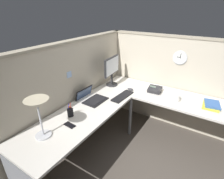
% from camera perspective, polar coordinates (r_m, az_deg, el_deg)
% --- Properties ---
extents(ground_plane, '(6.80, 6.80, 0.00)m').
position_cam_1_polar(ground_plane, '(2.98, 6.98, -16.60)').
color(ground_plane, '#4C443D').
extents(cubicle_wall_back, '(2.57, 0.12, 1.58)m').
position_cam_1_polar(cubicle_wall_back, '(2.71, -12.43, -1.45)').
color(cubicle_wall_back, '#B7AD99').
rests_on(cubicle_wall_back, ground).
extents(cubicle_wall_right, '(0.12, 2.37, 1.58)m').
position_cam_1_polar(cubicle_wall_right, '(3.21, 18.92, 2.11)').
color(cubicle_wall_right, '#B7AD99').
rests_on(cubicle_wall_right, ground).
extents(desk, '(2.35, 2.15, 0.73)m').
position_cam_1_polar(desk, '(2.48, 7.25, -8.06)').
color(desk, beige).
rests_on(desk, ground).
extents(monitor, '(0.46, 0.20, 0.50)m').
position_cam_1_polar(monitor, '(2.99, -0.05, 6.63)').
color(monitor, '#232326').
rests_on(monitor, desk).
extents(laptop, '(0.35, 0.39, 0.22)m').
position_cam_1_polar(laptop, '(2.64, -6.98, -2.68)').
color(laptop, black).
rests_on(laptop, desk).
extents(keyboard, '(0.44, 0.17, 0.02)m').
position_cam_1_polar(keyboard, '(2.70, 3.42, -2.16)').
color(keyboard, black).
rests_on(keyboard, desk).
extents(computer_mouse, '(0.06, 0.10, 0.03)m').
position_cam_1_polar(computer_mouse, '(2.92, 5.97, 0.11)').
color(computer_mouse, '#38383D').
rests_on(computer_mouse, desk).
extents(desk_lamp_dome, '(0.24, 0.24, 0.44)m').
position_cam_1_polar(desk_lamp_dome, '(1.89, -22.93, -5.11)').
color(desk_lamp_dome, '#B7BABF').
rests_on(desk_lamp_dome, desk).
extents(pen_cup, '(0.08, 0.08, 0.18)m').
position_cam_1_polar(pen_cup, '(2.29, -13.34, -7.17)').
color(pen_cup, black).
rests_on(pen_cup, desk).
extents(cell_phone, '(0.08, 0.15, 0.01)m').
position_cam_1_polar(cell_phone, '(2.15, -13.53, -11.14)').
color(cell_phone, black).
rests_on(cell_phone, desk).
extents(office_phone, '(0.21, 0.22, 0.11)m').
position_cam_1_polar(office_phone, '(2.92, 13.78, -0.07)').
color(office_phone, '#232326').
rests_on(office_phone, desk).
extents(book_stack, '(0.30, 0.24, 0.04)m').
position_cam_1_polar(book_stack, '(2.80, 29.51, -4.37)').
color(book_stack, yellow).
rests_on(book_stack, desk).
extents(coffee_mug, '(0.08, 0.08, 0.10)m').
position_cam_1_polar(coffee_mug, '(2.73, 20.38, -2.58)').
color(coffee_mug, silver).
rests_on(coffee_mug, desk).
extents(wall_clock, '(0.04, 0.22, 0.22)m').
position_cam_1_polar(wall_clock, '(3.00, 21.15, 9.59)').
color(wall_clock, '#B7BABF').
extents(pinned_note_leftmost, '(0.08, 0.00, 0.08)m').
position_cam_1_polar(pinned_note_leftmost, '(2.48, -13.68, 4.69)').
color(pinned_note_leftmost, '#99B7E5').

